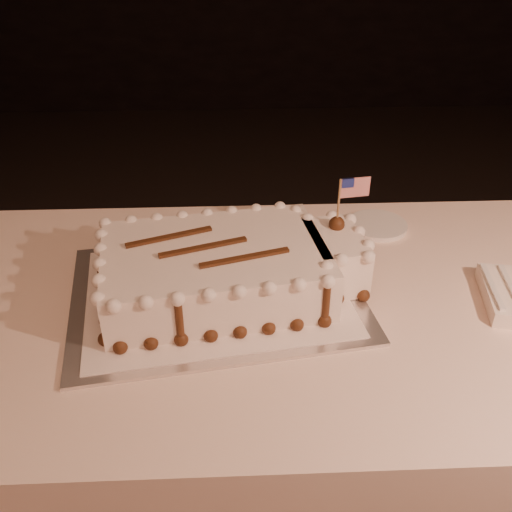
{
  "coord_description": "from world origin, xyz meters",
  "views": [
    {
      "loc": [
        -0.3,
        -0.3,
        1.44
      ],
      "look_at": [
        -0.26,
        0.62,
        0.84
      ],
      "focal_mm": 40.0,
      "sensor_mm": 36.0,
      "label": 1
    }
  ],
  "objects_px": {
    "cake_board": "(216,293)",
    "sheet_cake": "(230,268)",
    "banquet_table": "(368,424)",
    "side_plate": "(377,225)"
  },
  "relations": [
    {
      "from": "banquet_table",
      "to": "sheet_cake",
      "type": "relative_size",
      "value": 4.38
    },
    {
      "from": "cake_board",
      "to": "side_plate",
      "type": "relative_size",
      "value": 3.99
    },
    {
      "from": "banquet_table",
      "to": "cake_board",
      "type": "xyz_separation_m",
      "value": [
        -0.34,
        0.02,
        0.38
      ]
    },
    {
      "from": "banquet_table",
      "to": "sheet_cake",
      "type": "bearing_deg",
      "value": 175.19
    },
    {
      "from": "cake_board",
      "to": "banquet_table",
      "type": "bearing_deg",
      "value": -12.26
    },
    {
      "from": "sheet_cake",
      "to": "side_plate",
      "type": "bearing_deg",
      "value": 35.3
    },
    {
      "from": "side_plate",
      "to": "banquet_table",
      "type": "bearing_deg",
      "value": -98.22
    },
    {
      "from": "cake_board",
      "to": "sheet_cake",
      "type": "height_order",
      "value": "sheet_cake"
    },
    {
      "from": "banquet_table",
      "to": "side_plate",
      "type": "bearing_deg",
      "value": 81.78
    },
    {
      "from": "cake_board",
      "to": "sheet_cake",
      "type": "distance_m",
      "value": 0.06
    }
  ]
}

